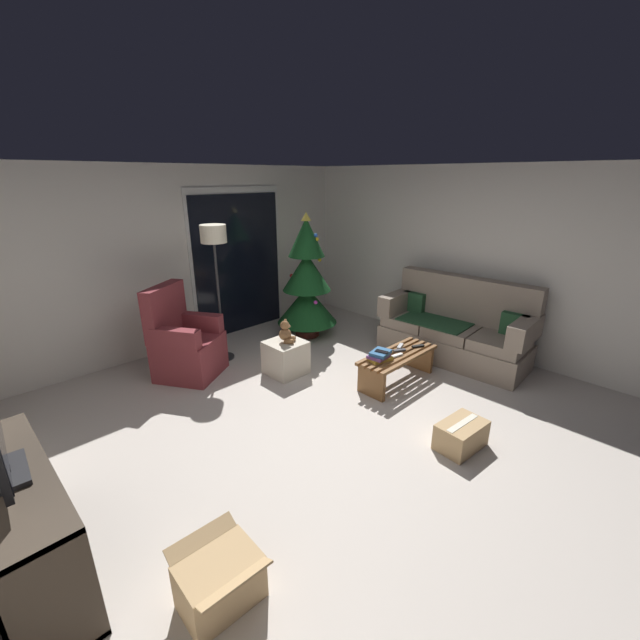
# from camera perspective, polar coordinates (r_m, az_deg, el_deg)

# --- Properties ---
(ground_plane) EXTENTS (7.00, 7.00, 0.00)m
(ground_plane) POSITION_cam_1_polar(r_m,az_deg,el_deg) (4.16, 2.94, -14.81)
(ground_plane) COLOR #BCB2A8
(wall_back) EXTENTS (5.72, 0.12, 2.50)m
(wall_back) POSITION_cam_1_polar(r_m,az_deg,el_deg) (6.03, -18.97, 8.08)
(wall_back) COLOR silver
(wall_back) RESTS_ON ground
(wall_right) EXTENTS (0.12, 6.00, 2.50)m
(wall_right) POSITION_cam_1_polar(r_m,az_deg,el_deg) (5.98, 22.25, 7.59)
(wall_right) COLOR silver
(wall_right) RESTS_ON ground
(patio_door_frame) EXTENTS (1.60, 0.02, 2.20)m
(patio_door_frame) POSITION_cam_1_polar(r_m,az_deg,el_deg) (6.42, -11.42, 8.04)
(patio_door_frame) COLOR silver
(patio_door_frame) RESTS_ON ground
(patio_door_glass) EXTENTS (1.50, 0.02, 2.10)m
(patio_door_glass) POSITION_cam_1_polar(r_m,az_deg,el_deg) (6.42, -11.30, 7.58)
(patio_door_glass) COLOR black
(patio_door_glass) RESTS_ON ground
(couch) EXTENTS (0.88, 1.98, 1.08)m
(couch) POSITION_cam_1_polar(r_m,az_deg,el_deg) (5.75, 18.46, -1.26)
(couch) COLOR gray
(couch) RESTS_ON ground
(coffee_table) EXTENTS (1.10, 0.40, 0.37)m
(coffee_table) POSITION_cam_1_polar(r_m,az_deg,el_deg) (4.94, 10.83, -5.92)
(coffee_table) COLOR brown
(coffee_table) RESTS_ON ground
(remote_graphite) EXTENTS (0.16, 0.11, 0.02)m
(remote_graphite) POSITION_cam_1_polar(r_m,az_deg,el_deg) (4.95, 11.09, -4.20)
(remote_graphite) COLOR #333338
(remote_graphite) RESTS_ON coffee_table
(remote_silver) EXTENTS (0.16, 0.10, 0.02)m
(remote_silver) POSITION_cam_1_polar(r_m,az_deg,el_deg) (5.07, 11.19, -3.62)
(remote_silver) COLOR #ADADB2
(remote_silver) RESTS_ON coffee_table
(remote_black) EXTENTS (0.16, 0.11, 0.02)m
(remote_black) POSITION_cam_1_polar(r_m,az_deg,el_deg) (5.11, 13.60, -3.59)
(remote_black) COLOR black
(remote_black) RESTS_ON coffee_table
(remote_white) EXTENTS (0.16, 0.08, 0.02)m
(remote_white) POSITION_cam_1_polar(r_m,az_deg,el_deg) (4.81, 10.76, -4.91)
(remote_white) COLOR silver
(remote_white) RESTS_ON coffee_table
(book_stack) EXTENTS (0.29, 0.23, 0.11)m
(book_stack) POSITION_cam_1_polar(r_m,az_deg,el_deg) (4.66, 8.41, -4.99)
(book_stack) COLOR #B79333
(book_stack) RESTS_ON coffee_table
(cell_phone) EXTENTS (0.10, 0.16, 0.01)m
(cell_phone) POSITION_cam_1_polar(r_m,az_deg,el_deg) (4.63, 8.65, -4.41)
(cell_phone) COLOR black
(cell_phone) RESTS_ON book_stack
(christmas_tree) EXTENTS (0.91, 0.91, 1.87)m
(christmas_tree) POSITION_cam_1_polar(r_m,az_deg,el_deg) (6.08, -1.87, 5.17)
(christmas_tree) COLOR #4C1E19
(christmas_tree) RESTS_ON ground
(armchair) EXTENTS (0.94, 0.95, 1.13)m
(armchair) POSITION_cam_1_polar(r_m,az_deg,el_deg) (5.24, -18.46, -3.25)
(armchair) COLOR maroon
(armchair) RESTS_ON ground
(floor_lamp) EXTENTS (0.32, 0.32, 1.78)m
(floor_lamp) POSITION_cam_1_polar(r_m,az_deg,el_deg) (5.29, -14.60, 9.83)
(floor_lamp) COLOR #2D2D30
(floor_lamp) RESTS_ON ground
(media_shelf) EXTENTS (0.40, 1.40, 0.75)m
(media_shelf) POSITION_cam_1_polar(r_m,az_deg,el_deg) (3.21, -36.49, -23.34)
(media_shelf) COLOR #382D23
(media_shelf) RESTS_ON ground
(ottoman) EXTENTS (0.44, 0.44, 0.42)m
(ottoman) POSITION_cam_1_polar(r_m,az_deg,el_deg) (5.09, -4.83, -5.26)
(ottoman) COLOR beige
(ottoman) RESTS_ON ground
(teddy_bear_chestnut) EXTENTS (0.21, 0.22, 0.29)m
(teddy_bear_chestnut) POSITION_cam_1_polar(r_m,az_deg,el_deg) (4.96, -4.82, -1.80)
(teddy_bear_chestnut) COLOR brown
(teddy_bear_chestnut) RESTS_ON ottoman
(cardboard_box_open_near_shelf) EXTENTS (0.46, 0.50, 0.36)m
(cardboard_box_open_near_shelf) POSITION_cam_1_polar(r_m,az_deg,el_deg) (2.82, -13.85, -32.05)
(cardboard_box_open_near_shelf) COLOR tan
(cardboard_box_open_near_shelf) RESTS_ON ground
(cardboard_box_taped_mid_floor) EXTENTS (0.48, 0.34, 0.25)m
(cardboard_box_taped_mid_floor) POSITION_cam_1_polar(r_m,az_deg,el_deg) (4.04, 19.19, -14.99)
(cardboard_box_taped_mid_floor) COLOR tan
(cardboard_box_taped_mid_floor) RESTS_ON ground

